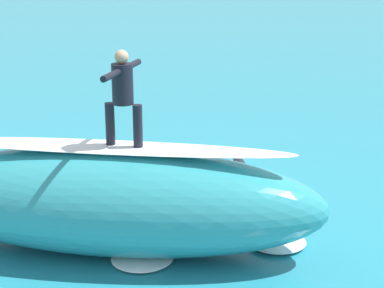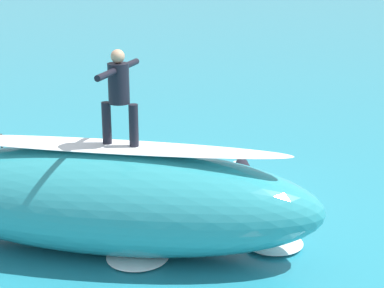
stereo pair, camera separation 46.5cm
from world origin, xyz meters
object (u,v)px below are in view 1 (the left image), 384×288
at_px(surfer_riding, 123,91).
at_px(surfer_paddling, 243,172).
at_px(surfboard_paddling, 242,178).
at_px(surfboard_riding, 125,148).

bearing_deg(surfer_riding, surfer_paddling, -108.75).
distance_m(surfer_riding, surfboard_paddling, 4.94).
height_order(surfboard_riding, surfer_paddling, surfboard_riding).
bearing_deg(surfboard_paddling, surfboard_riding, 139.23).
height_order(surfer_riding, surfboard_paddling, surfer_riding).
bearing_deg(surfboard_riding, surfer_paddling, -108.75).
relative_size(surfboard_riding, surfer_riding, 1.27).
bearing_deg(surfboard_paddling, surfer_paddling, -180.00).
xyz_separation_m(surfer_riding, surfer_paddling, (-1.08, -3.84, -2.59)).
xyz_separation_m(surfer_riding, surfboard_paddling, (-1.02, -3.96, -2.78)).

